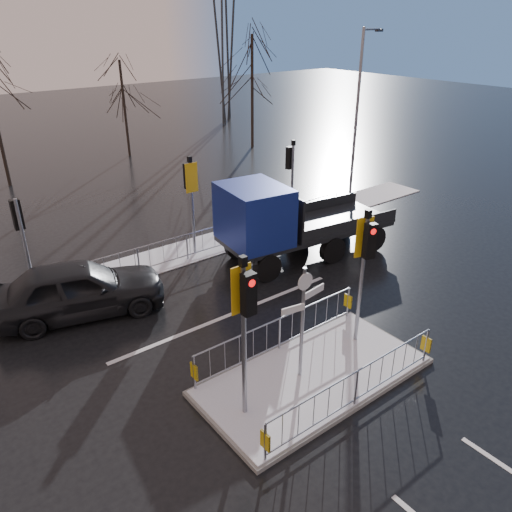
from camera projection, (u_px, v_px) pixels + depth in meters
ground at (313, 378)px, 12.85m from camera, size 120.00×120.00×0.00m
snow_verge at (157, 261)px, 18.97m from camera, size 30.00×2.00×0.04m
lane_markings at (323, 385)px, 12.61m from camera, size 8.00×11.38×0.01m
traffic_island at (314, 366)px, 12.68m from camera, size 6.00×3.04×4.15m
far_kerb_fixtures at (168, 239)px, 18.34m from camera, size 18.00×0.65×3.83m
car_far_lane at (78, 289)px, 15.28m from camera, size 5.52×3.37×1.76m
flatbed_truck at (277, 221)px, 18.19m from camera, size 7.03×3.28×3.14m
tree_far_b at (123, 90)px, 31.44m from camera, size 3.25×3.25×6.14m
tree_far_c at (252, 70)px, 33.28m from camera, size 4.00×4.00×7.55m
street_lamp_right at (358, 113)px, 22.81m from camera, size 1.25×0.18×8.00m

